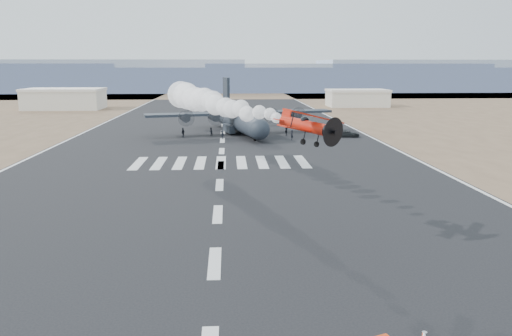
{
  "coord_description": "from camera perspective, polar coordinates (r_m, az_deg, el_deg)",
  "views": [
    {
      "loc": [
        1.05,
        -21.87,
        13.89
      ],
      "look_at": [
        3.79,
        26.23,
        4.0
      ],
      "focal_mm": 35.0,
      "sensor_mm": 36.0,
      "label": 1
    }
  ],
  "objects": [
    {
      "name": "scrub_far",
      "position": [
        252.26,
        -3.53,
        8.43
      ],
      "size": [
        500.0,
        80.0,
        0.0
      ],
      "primitive_type": "cube",
      "color": "brown",
      "rests_on": "ground"
    },
    {
      "name": "runway_markings",
      "position": [
        83.05,
        -3.94,
        1.95
      ],
      "size": [
        60.0,
        260.0,
        0.01
      ],
      "primitive_type": null,
      "color": "silver",
      "rests_on": "ground"
    },
    {
      "name": "ridge_seg_c",
      "position": [
        289.56,
        -16.71,
        10.06
      ],
      "size": [
        150.0,
        50.0,
        17.0
      ],
      "primitive_type": "cube",
      "color": "#8896AD",
      "rests_on": "ground"
    },
    {
      "name": "ridge_seg_d",
      "position": [
        281.97,
        -3.53,
        10.08
      ],
      "size": [
        150.0,
        50.0,
        13.0
      ],
      "primitive_type": "cube",
      "color": "#8896AD",
      "rests_on": "ground"
    },
    {
      "name": "ridge_seg_e",
      "position": [
        289.11,
        9.67,
        10.18
      ],
      "size": [
        150.0,
        50.0,
        15.0
      ],
      "primitive_type": "cube",
      "color": "#8896AD",
      "rests_on": "ground"
    },
    {
      "name": "ridge_seg_f",
      "position": [
        310.01,
        21.65,
        9.81
      ],
      "size": [
        150.0,
        50.0,
        17.0
      ],
      "primitive_type": "cube",
      "color": "#8896AD",
      "rests_on": "ground"
    },
    {
      "name": "hangar_left",
      "position": [
        175.42,
        -21.04,
        7.42
      ],
      "size": [
        24.5,
        14.5,
        6.7
      ],
      "color": "beige",
      "rests_on": "ground"
    },
    {
      "name": "hangar_right",
      "position": [
        177.99,
        11.48,
        7.87
      ],
      "size": [
        20.5,
        12.5,
        5.9
      ],
      "color": "beige",
      "rests_on": "ground"
    },
    {
      "name": "aerobatic_biplane",
      "position": [
        37.79,
        5.92,
        4.86
      ],
      "size": [
        5.95,
        5.71,
        2.98
      ],
      "rotation": [
        0.0,
        0.23,
        0.34
      ],
      "color": "red"
    },
    {
      "name": "smoke_trail",
      "position": [
        66.04,
        -6.84,
        7.95
      ],
      "size": [
        13.96,
        35.66,
        3.83
      ],
      "rotation": [
        0.0,
        0.0,
        0.34
      ],
      "color": "white"
    },
    {
      "name": "transport_aircraft",
      "position": [
        104.89,
        -1.99,
        5.59
      ],
      "size": [
        38.8,
        31.73,
        11.29
      ],
      "rotation": [
        0.0,
        0.0,
        0.24
      ],
      "color": "black",
      "rests_on": "ground"
    },
    {
      "name": "support_vehicle",
      "position": [
        100.98,
        10.42,
        3.88
      ],
      "size": [
        4.96,
        2.69,
        1.32
      ],
      "primitive_type": "imported",
      "rotation": [
        0.0,
        0.0,
        1.46
      ],
      "color": "black",
      "rests_on": "ground"
    },
    {
      "name": "crew_a",
      "position": [
        99.2,
        0.73,
        4.04
      ],
      "size": [
        0.68,
        0.74,
        1.68
      ],
      "primitive_type": "imported",
      "rotation": [
        0.0,
        0.0,
        4.38
      ],
      "color": "black",
      "rests_on": "ground"
    },
    {
      "name": "crew_b",
      "position": [
        99.68,
        0.03,
        4.07
      ],
      "size": [
        0.88,
        0.93,
        1.65
      ],
      "primitive_type": "imported",
      "rotation": [
        0.0,
        0.0,
        5.38
      ],
      "color": "black",
      "rests_on": "ground"
    },
    {
      "name": "crew_c",
      "position": [
        96.69,
        -3.88,
        3.81
      ],
      "size": [
        1.15,
        1.06,
        1.66
      ],
      "primitive_type": "imported",
      "rotation": [
        0.0,
        0.0,
        3.82
      ],
      "color": "black",
      "rests_on": "ground"
    },
    {
      "name": "crew_d",
      "position": [
        100.13,
        -8.33,
        4.04
      ],
      "size": [
        0.98,
        1.21,
        1.84
      ],
      "primitive_type": "imported",
      "rotation": [
        0.0,
        0.0,
        4.25
      ],
      "color": "black",
      "rests_on": "ground"
    },
    {
      "name": "crew_e",
      "position": [
        102.21,
        0.27,
        4.29
      ],
      "size": [
        0.71,
        0.96,
        1.78
      ],
      "primitive_type": "imported",
      "rotation": [
        0.0,
        0.0,
        1.79
      ],
      "color": "black",
      "rests_on": "ground"
    },
    {
      "name": "crew_f",
      "position": [
        101.69,
        3.48,
        4.22
      ],
      "size": [
        0.82,
        1.65,
        1.7
      ],
      "primitive_type": "imported",
      "rotation": [
        0.0,
        0.0,
        4.51
      ],
      "color": "black",
      "rests_on": "ground"
    },
    {
      "name": "crew_g",
      "position": [
        95.62,
        4.11,
        3.79
      ],
      "size": [
        0.65,
        0.75,
        1.88
      ],
      "primitive_type": "imported",
      "rotation": [
        0.0,
        0.0,
        4.58
      ],
      "color": "black",
      "rests_on": "ground"
    },
    {
      "name": "crew_h",
      "position": [
        101.58,
        -5.19,
        4.17
      ],
      "size": [
        0.88,
        0.94,
        1.65
      ],
      "primitive_type": "imported",
      "rotation": [
        0.0,
        0.0,
        4.06
      ],
      "color": "black",
      "rests_on": "ground"
    }
  ]
}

